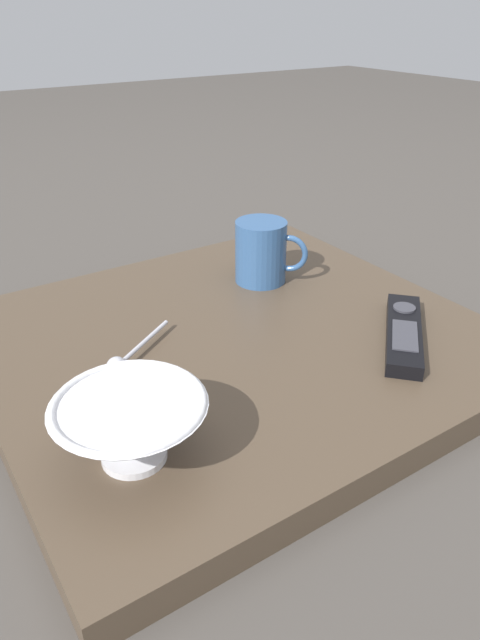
{
  "coord_description": "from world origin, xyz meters",
  "views": [
    {
      "loc": [
        0.58,
        -0.37,
        0.44
      ],
      "look_at": [
        0.0,
        0.01,
        0.06
      ],
      "focal_mm": 32.34,
      "sensor_mm": 36.0,
      "label": 1
    }
  ],
  "objects_px": {
    "tv_remote_near": "(404,333)",
    "teaspoon": "(123,361)",
    "coffee_mug": "(262,252)",
    "cereal_bowl": "(131,426)"
  },
  "relations": [
    {
      "from": "cereal_bowl",
      "to": "coffee_mug",
      "type": "distance_m",
      "value": 0.44
    },
    {
      "from": "tv_remote_near",
      "to": "cereal_bowl",
      "type": "bearing_deg",
      "value": -88.25
    },
    {
      "from": "coffee_mug",
      "to": "teaspoon",
      "type": "distance_m",
      "value": 0.32
    },
    {
      "from": "cereal_bowl",
      "to": "teaspoon",
      "type": "relative_size",
      "value": 1.33
    },
    {
      "from": "teaspoon",
      "to": "tv_remote_near",
      "type": "xyz_separation_m",
      "value": [
        0.14,
        0.35,
        -0.0
      ]
    },
    {
      "from": "teaspoon",
      "to": "cereal_bowl",
      "type": "bearing_deg",
      "value": -19.54
    },
    {
      "from": "cereal_bowl",
      "to": "tv_remote_near",
      "type": "bearing_deg",
      "value": 91.75
    },
    {
      "from": "coffee_mug",
      "to": "teaspoon",
      "type": "bearing_deg",
      "value": -67.94
    },
    {
      "from": "tv_remote_near",
      "to": "teaspoon",
      "type": "bearing_deg",
      "value": -111.94
    },
    {
      "from": "teaspoon",
      "to": "coffee_mug",
      "type": "bearing_deg",
      "value": 112.06
    }
  ]
}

